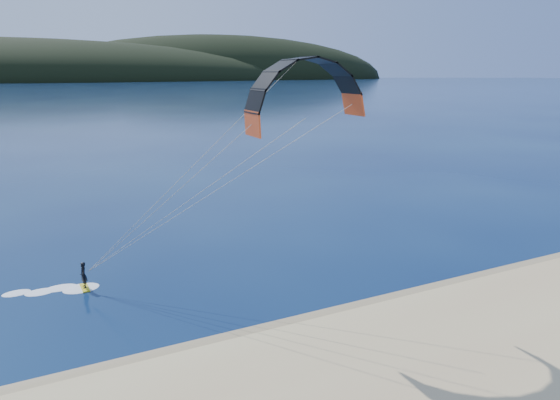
% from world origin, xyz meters
% --- Properties ---
extents(ground, '(1800.00, 1800.00, 0.00)m').
position_xyz_m(ground, '(0.00, 0.00, 0.00)').
color(ground, '#08173C').
rests_on(ground, ground).
extents(wet_sand, '(220.00, 2.50, 0.10)m').
position_xyz_m(wet_sand, '(0.00, 4.50, 0.05)').
color(wet_sand, '#948356').
rests_on(wet_sand, ground).
extents(headland, '(1200.00, 310.00, 140.00)m').
position_xyz_m(headland, '(0.63, 745.28, 0.00)').
color(headland, black).
rests_on(headland, ground).
extents(kitesurfer_near, '(24.32, 9.73, 15.02)m').
position_xyz_m(kitesurfer_near, '(1.73, 7.52, 9.28)').
color(kitesurfer_near, gold).
rests_on(kitesurfer_near, ground).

